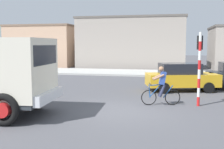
{
  "coord_description": "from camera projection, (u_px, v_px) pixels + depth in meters",
  "views": [
    {
      "loc": [
        2.03,
        -10.78,
        2.67
      ],
      "look_at": [
        -0.91,
        2.5,
        1.2
      ],
      "focal_mm": 44.64,
      "sensor_mm": 36.0,
      "label": 1
    }
  ],
  "objects": [
    {
      "name": "sidewalk_far",
      "position": [
        150.0,
        73.0,
        25.35
      ],
      "size": [
        80.0,
        5.0,
        0.16
      ],
      "primitive_type": "cube",
      "color": "#ADADA8",
      "rests_on": "ground"
    },
    {
      "name": "cyclist",
      "position": [
        161.0,
        86.0,
        12.21
      ],
      "size": [
        1.7,
        0.58,
        1.72
      ],
      "color": "black",
      "rests_on": "ground"
    },
    {
      "name": "building_mid_block",
      "position": [
        132.0,
        43.0,
        31.56
      ],
      "size": [
        11.9,
        5.78,
        5.66
      ],
      "color": "#9E9389",
      "rests_on": "ground"
    },
    {
      "name": "building_corner_left",
      "position": [
        45.0,
        46.0,
        34.99
      ],
      "size": [
        8.34,
        6.16,
        4.99
      ],
      "color": "tan",
      "rests_on": "ground"
    },
    {
      "name": "car_red_near",
      "position": [
        181.0,
        77.0,
        16.0
      ],
      "size": [
        4.32,
        2.75,
        1.6
      ],
      "color": "gold",
      "rests_on": "ground"
    },
    {
      "name": "ground_plane",
      "position": [
        121.0,
        111.0,
        11.18
      ],
      "size": [
        120.0,
        120.0,
        0.0
      ],
      "primitive_type": "plane",
      "color": "#4C4C51"
    },
    {
      "name": "traffic_light_pole",
      "position": [
        200.0,
        59.0,
        12.0
      ],
      "size": [
        0.24,
        0.43,
        3.2
      ],
      "color": "red",
      "rests_on": "ground"
    }
  ]
}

